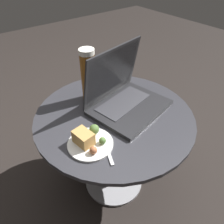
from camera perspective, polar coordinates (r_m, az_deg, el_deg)
ground_plane at (r=1.34m, az=0.45°, el=-17.43°), size 6.00×6.00×0.00m
table at (r=1.04m, az=0.56°, el=-5.32°), size 0.70×0.70×0.50m
laptop at (r=0.98m, az=3.12°, el=4.20°), size 0.37×0.32×0.27m
beer_glass at (r=1.00m, az=-6.21°, el=9.46°), size 0.07×0.07×0.25m
snack_plate at (r=0.83m, az=-6.07°, el=-7.35°), size 0.17×0.17×0.06m
fork at (r=0.83m, az=-1.65°, el=-8.63°), size 0.08×0.16×0.00m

